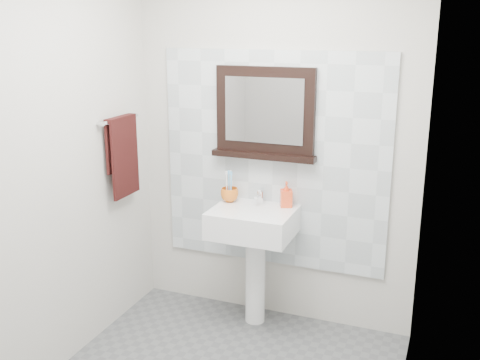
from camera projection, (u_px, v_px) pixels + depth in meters
name	position (u px, v px, depth m)	size (l,w,h in m)	color
back_wall	(274.00, 147.00, 3.85)	(2.00, 0.01, 2.50)	beige
front_wall	(70.00, 275.00, 1.88)	(2.00, 0.01, 2.50)	beige
left_wall	(49.00, 171.00, 3.22)	(0.01, 2.20, 2.50)	beige
right_wall	(410.00, 212.00, 2.51)	(0.01, 2.20, 2.50)	beige
splashback	(273.00, 161.00, 3.87)	(1.60, 0.02, 1.50)	silver
pedestal_sink	(253.00, 235.00, 3.83)	(0.55, 0.44, 0.96)	white
toothbrush_cup	(230.00, 195.00, 3.93)	(0.12, 0.12, 0.10)	orange
toothbrushes	(229.00, 184.00, 3.91)	(0.05, 0.04, 0.21)	white
soap_dispenser	(286.00, 194.00, 3.81)	(0.08, 0.08, 0.17)	red
framed_mirror	(265.00, 115.00, 3.78)	(0.73, 0.11, 0.62)	black
towel_bar	(120.00, 119.00, 3.75)	(0.07, 0.40, 0.03)	silver
hand_towel	(123.00, 150.00, 3.81)	(0.06, 0.30, 0.55)	black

